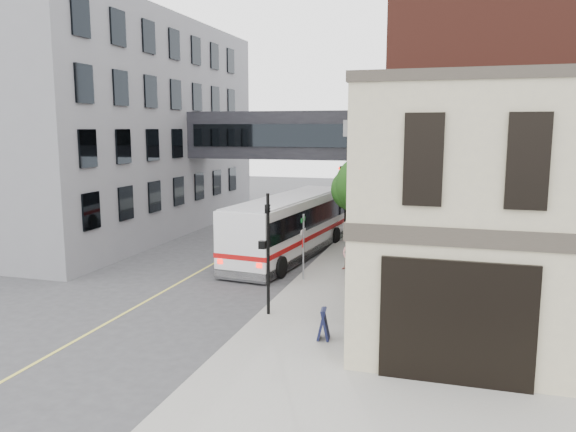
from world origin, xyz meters
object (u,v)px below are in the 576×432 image
Objects in this scene: bus at (290,224)px; pedestrian_a at (373,240)px; pedestrian_b at (349,255)px; sandwich_board at (323,324)px; newspaper_box at (362,250)px; pedestrian_c at (362,248)px.

bus is 4.54m from pedestrian_a.
pedestrian_a is (4.42, 0.67, -0.79)m from bus.
pedestrian_b reaches higher than sandwich_board.
sandwich_board is (4.58, -11.81, -1.15)m from bus.
pedestrian_a is 3.42m from pedestrian_b.
pedestrian_a is at bearing 38.13° from newspaper_box.
pedestrian_c is at bearing -83.40° from newspaper_box.
sandwich_board is (0.85, -9.13, -0.25)m from pedestrian_b.
pedestrian_c reaches higher than newspaper_box.
pedestrian_b is at bearing -35.63° from bus.
pedestrian_b is 1.41m from pedestrian_c.
pedestrian_b is 0.88× the size of pedestrian_c.
newspaper_box is at bearing 98.18° from pedestrian_b.
bus is at bearing 151.47° from pedestrian_c.
newspaper_box is (-0.49, -0.40, -0.47)m from pedestrian_a.
sandwich_board is at bearing -74.59° from pedestrian_a.
sandwich_board is (0.44, -10.48, -0.35)m from pedestrian_c.
pedestrian_c is at bearing -17.81° from bus.
pedestrian_c is 2.15× the size of newspaper_box.
pedestrian_c is 1.68× the size of sandwich_board.
newspaper_box is 0.78× the size of sandwich_board.
pedestrian_c is at bearing 85.09° from pedestrian_b.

